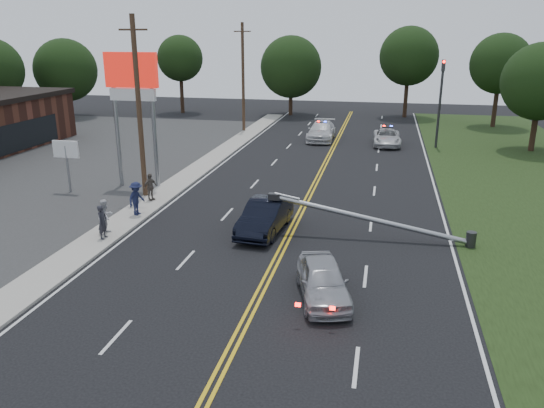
% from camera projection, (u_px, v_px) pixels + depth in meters
% --- Properties ---
extents(ground, '(120.00, 120.00, 0.00)m').
position_uv_depth(ground, '(248.00, 318.00, 17.60)').
color(ground, black).
rests_on(ground, ground).
extents(sidewalk, '(1.80, 70.00, 0.12)m').
position_uv_depth(sidewalk, '(143.00, 207.00, 28.57)').
color(sidewalk, '#A29D92').
rests_on(sidewalk, ground).
extents(centerline_yellow, '(0.36, 80.00, 0.00)m').
position_uv_depth(centerline_yellow, '(297.00, 219.00, 26.91)').
color(centerline_yellow, gold).
rests_on(centerline_yellow, ground).
extents(pylon_sign, '(3.20, 0.35, 8.00)m').
position_uv_depth(pylon_sign, '(132.00, 88.00, 30.89)').
color(pylon_sign, gray).
rests_on(pylon_sign, ground).
extents(small_sign, '(1.60, 0.14, 3.10)m').
position_uv_depth(small_sign, '(66.00, 154.00, 30.84)').
color(small_sign, gray).
rests_on(small_sign, ground).
extents(traffic_signal, '(0.28, 0.41, 7.05)m').
position_uv_depth(traffic_signal, '(441.00, 96.00, 42.59)').
color(traffic_signal, '#2D2D30').
rests_on(traffic_signal, ground).
extents(fallen_streetlight, '(9.36, 0.44, 1.91)m').
position_uv_depth(fallen_streetlight, '(381.00, 221.00, 23.94)').
color(fallen_streetlight, '#2D2D30').
rests_on(fallen_streetlight, ground).
extents(utility_pole_mid, '(1.60, 0.28, 10.00)m').
position_uv_depth(utility_pole_mid, '(139.00, 108.00, 29.05)').
color(utility_pole_mid, '#382619').
rests_on(utility_pole_mid, ground).
extents(utility_pole_far, '(1.60, 0.28, 10.00)m').
position_uv_depth(utility_pole_far, '(243.00, 78.00, 49.53)').
color(utility_pole_far, '#382619').
rests_on(utility_pole_far, ground).
extents(tree_4, '(6.79, 6.79, 8.57)m').
position_uv_depth(tree_4, '(66.00, 70.00, 58.55)').
color(tree_4, black).
rests_on(tree_4, ground).
extents(tree_5, '(5.25, 5.25, 8.91)m').
position_uv_depth(tree_5, '(180.00, 58.00, 61.37)').
color(tree_5, black).
rests_on(tree_5, ground).
extents(tree_6, '(6.90, 6.90, 8.87)m').
position_uv_depth(tree_6, '(291.00, 67.00, 59.80)').
color(tree_6, black).
rests_on(tree_6, ground).
extents(tree_7, '(6.37, 6.37, 9.86)m').
position_uv_depth(tree_7, '(409.00, 56.00, 57.89)').
color(tree_7, black).
rests_on(tree_7, ground).
extents(tree_8, '(5.85, 5.85, 9.13)m').
position_uv_depth(tree_8, '(501.00, 64.00, 51.85)').
color(tree_8, black).
rests_on(tree_8, ground).
extents(tree_9, '(5.98, 5.98, 8.45)m').
position_uv_depth(tree_9, '(541.00, 82.00, 41.02)').
color(tree_9, black).
rests_on(tree_9, ground).
extents(crashed_sedan, '(1.98, 4.78, 1.54)m').
position_uv_depth(crashed_sedan, '(265.00, 216.00, 25.02)').
color(crashed_sedan, black).
rests_on(crashed_sedan, ground).
extents(waiting_sedan, '(2.64, 4.34, 1.38)m').
position_uv_depth(waiting_sedan, '(323.00, 280.00, 18.71)').
color(waiting_sedan, '#A6A7AE').
rests_on(waiting_sedan, ground).
extents(emergency_a, '(2.37, 4.83, 1.32)m').
position_uv_depth(emergency_a, '(387.00, 138.00, 44.57)').
color(emergency_a, silver).
rests_on(emergency_a, ground).
extents(emergency_b, '(2.30, 5.52, 1.60)m').
position_uv_depth(emergency_b, '(322.00, 131.00, 46.77)').
color(emergency_b, silver).
rests_on(emergency_b, ground).
extents(bystander_a, '(0.38, 0.57, 1.56)m').
position_uv_depth(bystander_a, '(102.00, 222.00, 23.89)').
color(bystander_a, '#24242C').
rests_on(bystander_a, sidewalk).
extents(bystander_b, '(0.81, 0.93, 1.64)m').
position_uv_depth(bystander_b, '(106.00, 216.00, 24.49)').
color(bystander_b, silver).
rests_on(bystander_b, sidewalk).
extents(bystander_c, '(0.86, 1.23, 1.74)m').
position_uv_depth(bystander_c, '(136.00, 198.00, 27.00)').
color(bystander_c, '#191E3E').
rests_on(bystander_c, sidewalk).
extents(bystander_d, '(0.72, 0.97, 1.53)m').
position_uv_depth(bystander_d, '(150.00, 187.00, 29.41)').
color(bystander_d, '#5A5048').
rests_on(bystander_d, sidewalk).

